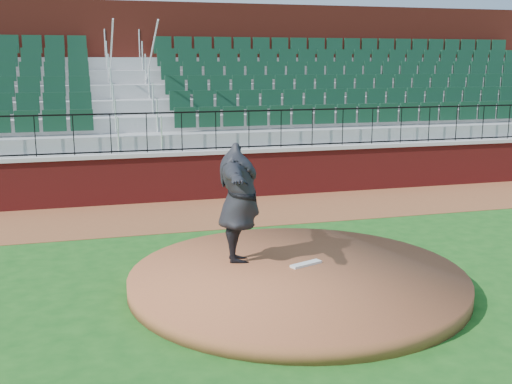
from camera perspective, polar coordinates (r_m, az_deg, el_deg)
ground at (r=10.21m, az=2.30°, el=-8.84°), size 90.00×90.00×0.00m
warning_track at (r=15.21m, az=-3.97°, el=-1.86°), size 34.00×3.20×0.01m
field_wall at (r=16.63m, az=-5.12°, el=1.40°), size 34.00×0.35×1.20m
wall_cap at (r=16.52m, az=-5.16°, el=3.61°), size 34.00×0.45×0.10m
wall_railing at (r=16.45m, az=-5.20°, el=5.51°), size 34.00×0.05×1.00m
seating_stands at (r=19.08m, az=-6.74°, el=7.86°), size 34.00×5.10×4.60m
concourse_wall at (r=21.82m, az=-7.94°, el=9.50°), size 34.00×0.50×5.50m
pitchers_mound at (r=10.31m, az=3.78°, el=-7.92°), size 5.44×5.44×0.25m
pitching_rubber at (r=10.60m, az=4.56°, el=-6.53°), size 0.60×0.34×0.04m
pitcher at (r=10.52m, az=-1.59°, el=-0.99°), size 1.08×2.59×2.04m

